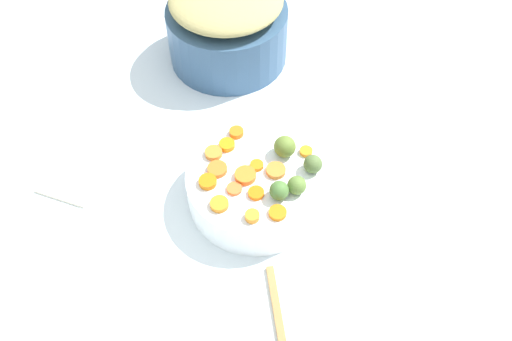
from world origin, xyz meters
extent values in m
cube|color=white|center=(0.00, 0.00, 0.01)|extent=(2.40, 2.40, 0.02)
cylinder|color=white|center=(-0.04, 0.00, 0.06)|extent=(0.26, 0.26, 0.07)
cylinder|color=#345376|center=(-0.44, -0.07, 0.09)|extent=(0.27, 0.27, 0.13)
cylinder|color=orange|center=(-0.01, -0.09, 0.10)|extent=(0.05, 0.05, 0.01)
cylinder|color=orange|center=(-0.08, -0.08, 0.10)|extent=(0.04, 0.04, 0.01)
cylinder|color=orange|center=(0.03, -0.06, 0.10)|extent=(0.03, 0.03, 0.01)
cylinder|color=orange|center=(-0.05, 0.00, 0.10)|extent=(0.03, 0.03, 0.01)
cylinder|color=orange|center=(0.00, -0.04, 0.10)|extent=(0.03, 0.03, 0.01)
cylinder|color=orange|center=(-0.03, -0.02, 0.10)|extent=(0.06, 0.06, 0.01)
cylinder|color=orange|center=(0.01, 0.00, 0.10)|extent=(0.04, 0.04, 0.01)
cylinder|color=orange|center=(-0.09, 0.09, 0.10)|extent=(0.03, 0.03, 0.01)
cylinder|color=orange|center=(-0.13, -0.04, 0.10)|extent=(0.03, 0.03, 0.01)
cylinder|color=orange|center=(-0.04, -0.07, 0.10)|extent=(0.05, 0.05, 0.01)
cylinder|color=orange|center=(-0.10, -0.06, 0.10)|extent=(0.03, 0.03, 0.01)
cylinder|color=orange|center=(0.06, -0.01, 0.10)|extent=(0.04, 0.04, 0.01)
cylinder|color=orange|center=(0.05, 0.04, 0.10)|extent=(0.04, 0.04, 0.01)
cylinder|color=orange|center=(-0.04, 0.03, 0.10)|extent=(0.05, 0.05, 0.01)
sphere|color=#5B7D35|center=(0.00, 0.07, 0.11)|extent=(0.03, 0.03, 0.03)
sphere|color=olive|center=(-0.08, 0.05, 0.11)|extent=(0.04, 0.04, 0.04)
sphere|color=#546D38|center=(-0.05, 0.10, 0.11)|extent=(0.03, 0.03, 0.03)
sphere|color=#4A7435|center=(0.01, 0.04, 0.11)|extent=(0.03, 0.03, 0.03)
cube|color=#AF7B45|center=(0.25, 0.05, 0.02)|extent=(0.26, 0.05, 0.01)
cylinder|color=white|center=(0.21, -0.32, 0.06)|extent=(0.20, 0.20, 0.09)
cube|color=beige|center=(-0.11, -0.35, 0.02)|extent=(0.22, 0.16, 0.01)
camera|label=1|loc=(0.58, 0.01, 0.91)|focal=39.38mm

